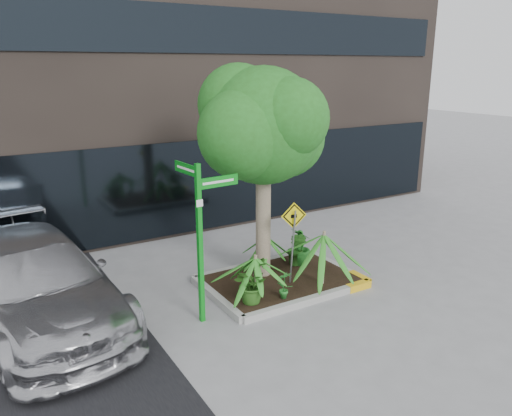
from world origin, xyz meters
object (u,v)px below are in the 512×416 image
street_sign_post (201,226)px  cattle_sign (293,230)px  parked_car (36,282)px  tree (263,126)px

street_sign_post → cattle_sign: size_ratio=1.66×
parked_car → street_sign_post: 3.26m
tree → street_sign_post: 2.68m
street_sign_post → tree: bearing=21.6°
parked_car → street_sign_post: size_ratio=1.83×
tree → cattle_sign: size_ratio=2.59×
cattle_sign → tree: bearing=118.0°
tree → parked_car: bearing=173.2°
parked_car → street_sign_post: (2.69, -1.50, 1.07)m
parked_car → cattle_sign: (4.85, -1.39, 0.58)m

